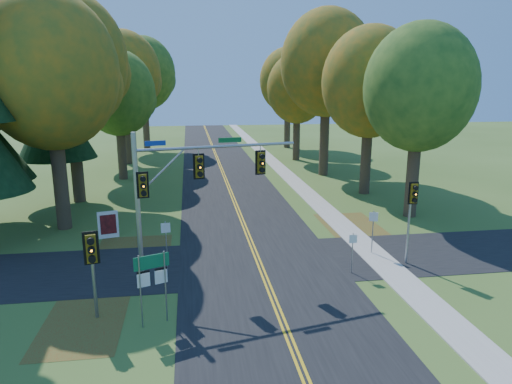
{
  "coord_description": "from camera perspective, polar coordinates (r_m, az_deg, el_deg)",
  "views": [
    {
      "loc": [
        -3.29,
        -19.5,
        8.87
      ],
      "look_at": [
        0.16,
        3.97,
        3.2
      ],
      "focal_mm": 32.0,
      "sensor_mm": 36.0,
      "label": 1
    }
  ],
  "objects": [
    {
      "name": "tree_w_d",
      "position": [
        53.13,
        -16.24,
        13.91
      ],
      "size": [
        8.2,
        8.2,
        14.56
      ],
      "color": "#38281C",
      "rests_on": "ground"
    },
    {
      "name": "tree_e_a",
      "position": [
        31.94,
        19.81,
        12.06
      ],
      "size": [
        7.2,
        7.2,
        12.73
      ],
      "color": "#38281C",
      "rests_on": "ground"
    },
    {
      "name": "leaf_patch_e",
      "position": [
        28.82,
        12.62,
        -4.81
      ],
      "size": [
        3.5,
        8.0,
        0.0
      ],
      "primitive_type": "cube",
      "color": "brown",
      "rests_on": "ground"
    },
    {
      "name": "pine_c",
      "position": [
        36.81,
        -24.38,
        13.57
      ],
      "size": [
        5.6,
        5.6,
        20.56
      ],
      "color": "#38281C",
      "rests_on": "ground"
    },
    {
      "name": "tree_w_b",
      "position": [
        36.79,
        -22.38,
        14.8
      ],
      "size": [
        8.6,
        8.6,
        15.38
      ],
      "color": "#38281C",
      "rests_on": "ground"
    },
    {
      "name": "ground",
      "position": [
        21.67,
        1.13,
        -10.72
      ],
      "size": [
        160.0,
        160.0,
        0.0
      ],
      "primitive_type": "plane",
      "color": "#39571E",
      "rests_on": "ground"
    },
    {
      "name": "tree_e_c",
      "position": [
        45.19,
        8.92,
        15.56
      ],
      "size": [
        8.8,
        8.8,
        15.79
      ],
      "color": "#38281C",
      "rests_on": "ground"
    },
    {
      "name": "centerline_right",
      "position": [
        21.68,
        1.4,
        -10.64
      ],
      "size": [
        0.1,
        160.0,
        0.01
      ],
      "primitive_type": "cube",
      "color": "gold",
      "rests_on": "road_main"
    },
    {
      "name": "tree_e_d",
      "position": [
        53.86,
        5.25,
        12.72
      ],
      "size": [
        7.0,
        7.0,
        12.32
      ],
      "color": "#38281C",
      "rests_on": "ground"
    },
    {
      "name": "reg_sign_e_south",
      "position": [
        22.18,
        11.99,
        -6.62
      ],
      "size": [
        0.38,
        0.06,
        2.0
      ],
      "rotation": [
        0.0,
        0.0,
        -0.02
      ],
      "color": "gray",
      "rests_on": "ground"
    },
    {
      "name": "traffic_mast",
      "position": [
        20.49,
        -9.47,
        0.73
      ],
      "size": [
        7.44,
        2.02,
        6.88
      ],
      "rotation": [
        0.0,
        0.0,
        0.21
      ],
      "color": "gray",
      "rests_on": "ground"
    },
    {
      "name": "tree_w_e",
      "position": [
        63.84,
        -13.85,
        14.15
      ],
      "size": [
        8.4,
        8.4,
        14.97
      ],
      "color": "#38281C",
      "rests_on": "ground"
    },
    {
      "name": "road_main",
      "position": [
        21.67,
        1.14,
        -10.69
      ],
      "size": [
        8.0,
        160.0,
        0.02
      ],
      "primitive_type": "cube",
      "color": "black",
      "rests_on": "ground"
    },
    {
      "name": "tree_w_a",
      "position": [
        29.93,
        -24.25,
        13.48
      ],
      "size": [
        8.0,
        8.0,
        14.15
      ],
      "color": "#38281C",
      "rests_on": "ground"
    },
    {
      "name": "leaf_patch_w_near",
      "position": [
        25.32,
        -15.23,
        -7.55
      ],
      "size": [
        4.0,
        6.0,
        0.0
      ],
      "primitive_type": "cube",
      "color": "brown",
      "rests_on": "ground"
    },
    {
      "name": "route_sign_cluster",
      "position": [
        17.49,
        -12.84,
        -10.04
      ],
      "size": [
        1.25,
        0.51,
        2.84
      ],
      "rotation": [
        0.0,
        0.0,
        0.36
      ],
      "color": "gray",
      "rests_on": "ground"
    },
    {
      "name": "reg_sign_w",
      "position": [
        22.71,
        -11.19,
        -5.44
      ],
      "size": [
        0.45,
        0.11,
        2.37
      ],
      "rotation": [
        0.0,
        0.0,
        0.18
      ],
      "color": "gray",
      "rests_on": "ground"
    },
    {
      "name": "leaf_patch_w_far",
      "position": [
        19.19,
        -20.73,
        -15.0
      ],
      "size": [
        3.0,
        5.0,
        0.0
      ],
      "primitive_type": "cube",
      "color": "brown",
      "rests_on": "ground"
    },
    {
      "name": "ped_signal_pole",
      "position": [
        18.14,
        -19.85,
        -7.4
      ],
      "size": [
        0.56,
        0.66,
        3.58
      ],
      "rotation": [
        0.0,
        0.0,
        0.23
      ],
      "color": "gray",
      "rests_on": "ground"
    },
    {
      "name": "reg_sign_e_north",
      "position": [
        24.82,
        14.43,
        -3.95
      ],
      "size": [
        0.45,
        0.15,
        2.38
      ],
      "rotation": [
        0.0,
        0.0,
        -0.27
      ],
      "color": "gray",
      "rests_on": "ground"
    },
    {
      "name": "tree_e_b",
      "position": [
        37.86,
        14.14,
        13.09
      ],
      "size": [
        7.6,
        7.6,
        13.33
      ],
      "color": "#38281C",
      "rests_on": "ground"
    },
    {
      "name": "sidewalk_east",
      "position": [
        23.42,
        16.48,
        -9.32
      ],
      "size": [
        1.6,
        160.0,
        0.06
      ],
      "primitive_type": "cube",
      "color": "#9E998E",
      "rests_on": "ground"
    },
    {
      "name": "road_cross",
      "position": [
        23.48,
        0.32,
        -8.72
      ],
      "size": [
        60.0,
        6.0,
        0.02
      ],
      "primitive_type": "cube",
      "color": "black",
      "rests_on": "ground"
    },
    {
      "name": "centerline_left",
      "position": [
        21.65,
        0.87,
        -10.67
      ],
      "size": [
        0.1,
        160.0,
        0.01
      ],
      "primitive_type": "cube",
      "color": "gold",
      "rests_on": "road_main"
    },
    {
      "name": "info_kiosk",
      "position": [
        28.12,
        -17.99,
        -3.92
      ],
      "size": [
        1.16,
        0.45,
        1.6
      ],
      "rotation": [
        0.0,
        0.0,
        0.26
      ],
      "color": "silver",
      "rests_on": "ground"
    },
    {
      "name": "tree_e_e",
      "position": [
        64.56,
        4.06,
        13.69
      ],
      "size": [
        7.8,
        7.8,
        13.74
      ],
      "color": "#38281C",
      "rests_on": "ground"
    },
    {
      "name": "east_signal_pole",
      "position": [
        23.43,
        18.94,
        -1.23
      ],
      "size": [
        0.49,
        0.57,
        4.26
      ],
      "rotation": [
        0.0,
        0.0,
        -0.04
      ],
      "color": "#979B9F",
      "rests_on": "ground"
    },
    {
      "name": "tree_w_c",
      "position": [
        44.42,
        -16.8,
        11.69
      ],
      "size": [
        6.8,
        6.8,
        11.91
      ],
      "color": "#38281C",
      "rests_on": "ground"
    }
  ]
}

